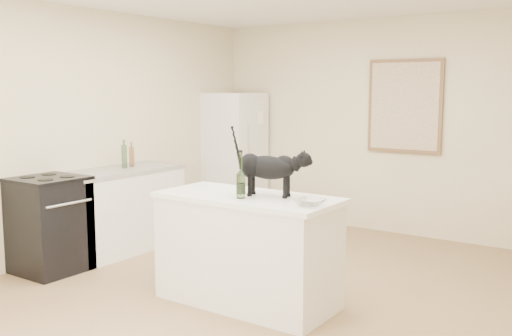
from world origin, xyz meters
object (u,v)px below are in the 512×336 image
(wine_bottle, at_px, (241,177))
(glass_bowl, at_px, (310,202))
(fridge, at_px, (234,156))
(black_cat, at_px, (268,171))
(stove, at_px, (50,226))

(wine_bottle, bearing_deg, glass_bowl, 3.68)
(wine_bottle, height_order, glass_bowl, wine_bottle)
(fridge, xyz_separation_m, black_cat, (2.21, -2.49, 0.26))
(black_cat, distance_m, wine_bottle, 0.23)
(fridge, xyz_separation_m, glass_bowl, (2.68, -2.65, 0.08))
(fridge, relative_size, black_cat, 2.88)
(black_cat, bearing_deg, glass_bowl, -33.39)
(fridge, distance_m, black_cat, 3.34)
(stove, height_order, fridge, fridge)
(black_cat, bearing_deg, stove, 176.51)
(stove, xyz_separation_m, black_cat, (2.21, 0.46, 0.66))
(fridge, bearing_deg, glass_bowl, -44.63)
(stove, relative_size, glass_bowl, 4.12)
(fridge, xyz_separation_m, wine_bottle, (2.08, -2.68, 0.22))
(black_cat, xyz_separation_m, wine_bottle, (-0.12, -0.19, -0.04))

